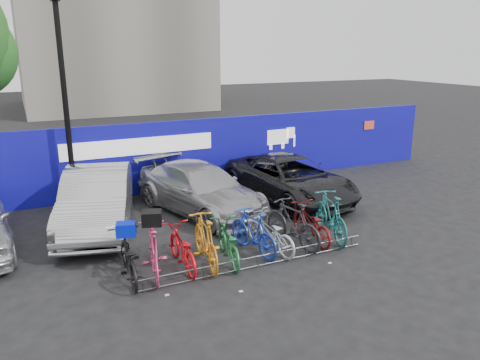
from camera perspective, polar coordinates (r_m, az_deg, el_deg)
ground at (r=11.16m, az=0.76°, el=-9.40°), size 100.00×100.00×0.00m
hoarding at (r=16.11m, az=-8.63°, el=2.90°), size 22.00×0.18×2.40m
lamppost at (r=14.59m, az=-20.53°, el=9.00°), size 0.25×0.50×6.11m
bike_rack at (r=10.61m, az=2.21°, el=-9.84°), size 5.60×0.03×0.30m
car_1 at (r=13.26m, az=-17.02°, el=-2.25°), size 2.87×5.13×1.60m
car_2 at (r=13.94m, az=-4.87°, el=-1.10°), size 3.30×5.26×1.42m
car_3 at (r=15.13m, az=6.10°, el=0.18°), size 2.84×5.26×1.40m
bike_0 at (r=10.26m, az=-13.49°, el=-9.16°), size 0.78×1.93×0.99m
bike_1 at (r=10.29m, az=-10.49°, el=-8.39°), size 0.89×2.00×1.16m
bike_2 at (r=10.55m, az=-7.11°, el=-8.25°), size 0.65×1.80×0.94m
bike_3 at (r=10.61m, az=-4.23°, el=-7.39°), size 0.75×1.99×1.16m
bike_4 at (r=10.78m, az=-1.46°, el=-7.63°), size 0.90×1.85×0.93m
bike_5 at (r=11.18m, az=1.60°, el=-6.35°), size 0.80×1.85×1.08m
bike_6 at (r=11.32m, az=3.65°, el=-6.43°), size 0.93×1.89×0.95m
bike_7 at (r=11.64m, az=6.45°, el=-5.27°), size 0.90×2.01×1.17m
bike_8 at (r=12.01m, az=8.64°, el=-5.27°), size 0.72×1.83×0.94m
bike_9 at (r=12.22m, az=10.99°, el=-4.33°), size 1.00×2.10×1.21m
cargo_crate at (r=10.01m, az=-13.72°, el=-5.85°), size 0.47×0.41×0.28m
cargo_topcase at (r=10.02m, az=-10.69°, el=-4.58°), size 0.50×0.47×0.30m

